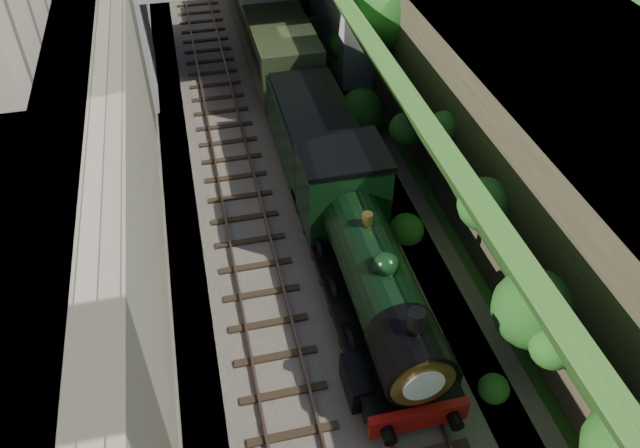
# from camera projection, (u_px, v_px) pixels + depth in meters

# --- Properties ---
(trackbed) EXTENTS (10.00, 90.00, 0.20)m
(trackbed) POSITION_uv_depth(u_px,v_px,m) (265.00, 111.00, 29.28)
(trackbed) COLOR #473F38
(trackbed) RESTS_ON ground
(retaining_wall) EXTENTS (1.00, 90.00, 7.00)m
(retaining_wall) POSITION_uv_depth(u_px,v_px,m) (130.00, 56.00, 26.09)
(retaining_wall) COLOR #756B56
(retaining_wall) RESTS_ON ground
(street_plateau_left) EXTENTS (6.00, 90.00, 7.00)m
(street_plateau_left) POSITION_uv_depth(u_px,v_px,m) (43.00, 65.00, 25.48)
(street_plateau_left) COLOR #262628
(street_plateau_left) RESTS_ON ground
(street_plateau_right) EXTENTS (8.00, 90.00, 6.25)m
(street_plateau_right) POSITION_uv_depth(u_px,v_px,m) (463.00, 30.00, 28.92)
(street_plateau_right) COLOR #262628
(street_plateau_right) RESTS_ON ground
(embankment_slope) EXTENTS (4.39, 90.00, 6.36)m
(embankment_slope) POSITION_uv_depth(u_px,v_px,m) (382.00, 69.00, 26.98)
(embankment_slope) COLOR #1E4714
(embankment_slope) RESTS_ON ground
(track_left) EXTENTS (2.50, 90.00, 0.20)m
(track_left) POSITION_uv_depth(u_px,v_px,m) (222.00, 114.00, 28.83)
(track_left) COLOR black
(track_left) RESTS_ON trackbed
(track_right) EXTENTS (2.50, 90.00, 0.20)m
(track_right) POSITION_uv_depth(u_px,v_px,m) (290.00, 106.00, 29.39)
(track_right) COLOR black
(track_right) RESTS_ON trackbed
(tree) EXTENTS (3.60, 3.80, 6.60)m
(tree) POSITION_uv_depth(u_px,v_px,m) (395.00, 8.00, 27.01)
(tree) COLOR black
(tree) RESTS_ON ground
(locomotive) EXTENTS (3.10, 10.22, 3.83)m
(locomotive) POSITION_uv_depth(u_px,v_px,m) (366.00, 262.00, 19.18)
(locomotive) COLOR black
(locomotive) RESTS_ON trackbed
(tender) EXTENTS (2.70, 6.00, 3.05)m
(tender) POSITION_uv_depth(u_px,v_px,m) (313.00, 140.00, 24.75)
(tender) COLOR black
(tender) RESTS_ON trackbed
(coach_front) EXTENTS (2.90, 18.00, 3.70)m
(coach_front) POSITION_uv_depth(u_px,v_px,m) (262.00, 7.00, 33.69)
(coach_front) COLOR black
(coach_front) RESTS_ON trackbed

